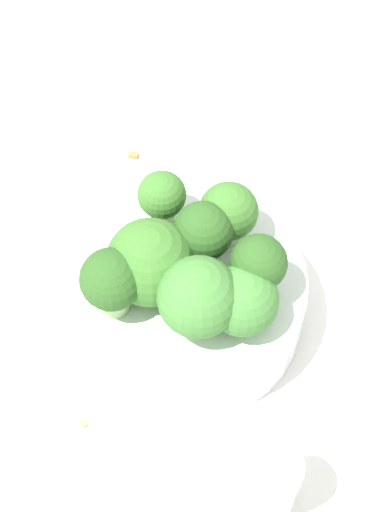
# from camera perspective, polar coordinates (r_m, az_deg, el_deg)

# --- Properties ---
(ground_plane) EXTENTS (3.00, 3.00, 0.00)m
(ground_plane) POSITION_cam_1_polar(r_m,az_deg,el_deg) (0.60, -0.00, -4.19)
(ground_plane) COLOR white
(bowl) EXTENTS (0.15, 0.15, 0.05)m
(bowl) POSITION_cam_1_polar(r_m,az_deg,el_deg) (0.58, -0.00, -2.97)
(bowl) COLOR silver
(bowl) RESTS_ON ground_plane
(broccoli_floret_0) EXTENTS (0.04, 0.04, 0.05)m
(broccoli_floret_0) POSITION_cam_1_polar(r_m,az_deg,el_deg) (0.54, 0.33, 1.70)
(broccoli_floret_0) COLOR #84AD66
(broccoli_floret_0) RESTS_ON bowl
(broccoli_floret_1) EXTENTS (0.06, 0.06, 0.06)m
(broccoli_floret_1) POSITION_cam_1_polar(r_m,az_deg,el_deg) (0.53, -2.79, -0.46)
(broccoli_floret_1) COLOR #8EB770
(broccoli_floret_1) RESTS_ON bowl
(broccoli_floret_2) EXTENTS (0.04, 0.04, 0.05)m
(broccoli_floret_2) POSITION_cam_1_polar(r_m,az_deg,el_deg) (0.55, 2.45, 2.89)
(broccoli_floret_2) COLOR #8EB770
(broccoli_floret_2) RESTS_ON bowl
(broccoli_floret_3) EXTENTS (0.05, 0.05, 0.06)m
(broccoli_floret_3) POSITION_cam_1_polar(r_m,az_deg,el_deg) (0.51, 0.44, -2.84)
(broccoli_floret_3) COLOR #8EB770
(broccoli_floret_3) RESTS_ON bowl
(broccoli_floret_4) EXTENTS (0.03, 0.03, 0.05)m
(broccoli_floret_4) POSITION_cam_1_polar(r_m,az_deg,el_deg) (0.56, -2.02, 3.92)
(broccoli_floret_4) COLOR #8EB770
(broccoli_floret_4) RESTS_ON bowl
(broccoli_floret_5) EXTENTS (0.04, 0.04, 0.06)m
(broccoli_floret_5) POSITION_cam_1_polar(r_m,az_deg,el_deg) (0.52, 4.44, -0.71)
(broccoli_floret_5) COLOR #84AD66
(broccoli_floret_5) RESTS_ON bowl
(broccoli_floret_6) EXTENTS (0.04, 0.04, 0.05)m
(broccoli_floret_6) POSITION_cam_1_polar(r_m,az_deg,el_deg) (0.52, -5.38, -1.72)
(broccoli_floret_6) COLOR #8EB770
(broccoli_floret_6) RESTS_ON bowl
(broccoli_floret_7) EXTENTS (0.04, 0.04, 0.05)m
(broccoli_floret_7) POSITION_cam_1_polar(r_m,az_deg,el_deg) (0.52, 3.39, -3.02)
(broccoli_floret_7) COLOR #8EB770
(broccoli_floret_7) RESTS_ON bowl
(pepper_shaker) EXTENTS (0.03, 0.03, 0.08)m
(pepper_shaker) POSITION_cam_1_polar(r_m,az_deg,el_deg) (0.51, 5.22, -15.11)
(pepper_shaker) COLOR silver
(pepper_shaker) RESTS_ON ground_plane
(almond_crumb_0) EXTENTS (0.01, 0.01, 0.01)m
(almond_crumb_0) POSITION_cam_1_polar(r_m,az_deg,el_deg) (0.57, -7.27, -10.97)
(almond_crumb_0) COLOR #AD7F4C
(almond_crumb_0) RESTS_ON ground_plane
(almond_crumb_1) EXTENTS (0.01, 0.01, 0.01)m
(almond_crumb_1) POSITION_cam_1_polar(r_m,az_deg,el_deg) (0.68, -3.95, 6.82)
(almond_crumb_1) COLOR olive
(almond_crumb_1) RESTS_ON ground_plane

